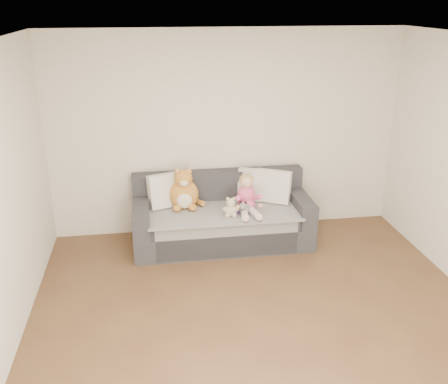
# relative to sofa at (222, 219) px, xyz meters

# --- Properties ---
(room_shell) EXTENTS (5.00, 5.00, 5.00)m
(room_shell) POSITION_rel_sofa_xyz_m (0.13, -1.64, 0.99)
(room_shell) COLOR brown
(room_shell) RESTS_ON ground
(sofa) EXTENTS (2.20, 0.94, 0.85)m
(sofa) POSITION_rel_sofa_xyz_m (0.00, 0.00, 0.00)
(sofa) COLOR #2C2D32
(sofa) RESTS_ON ground
(cushion_left) EXTENTS (0.50, 0.34, 0.44)m
(cushion_left) POSITION_rel_sofa_xyz_m (-0.67, 0.14, 0.37)
(cushion_left) COLOR silver
(cushion_left) RESTS_ON sofa
(cushion_right_back) EXTENTS (0.49, 0.35, 0.42)m
(cushion_right_back) POSITION_rel_sofa_xyz_m (0.47, 0.19, 0.37)
(cushion_right_back) COLOR silver
(cushion_right_back) RESTS_ON sofa
(cushion_right_front) EXTENTS (0.50, 0.39, 0.43)m
(cushion_right_front) POSITION_rel_sofa_xyz_m (0.67, 0.09, 0.37)
(cushion_right_front) COLOR silver
(cushion_right_front) RESTS_ON sofa
(toddler) EXTENTS (0.34, 0.49, 0.48)m
(toddler) POSITION_rel_sofa_xyz_m (0.28, -0.19, 0.36)
(toddler) COLOR #C54570
(toddler) RESTS_ON sofa
(plush_cat) EXTENTS (0.45, 0.38, 0.56)m
(plush_cat) POSITION_rel_sofa_xyz_m (-0.46, 0.07, 0.37)
(plush_cat) COLOR #C9742C
(plush_cat) RESTS_ON sofa
(teddy_bear) EXTENTS (0.20, 0.15, 0.25)m
(teddy_bear) POSITION_rel_sofa_xyz_m (0.07, -0.28, 0.26)
(teddy_bear) COLOR tan
(teddy_bear) RESTS_ON sofa
(plush_cow) EXTENTS (0.15, 0.23, 0.19)m
(plush_cow) POSITION_rel_sofa_xyz_m (0.24, -0.23, 0.24)
(plush_cow) COLOR white
(plush_cow) RESTS_ON sofa
(sippy_cup) EXTENTS (0.11, 0.09, 0.13)m
(sippy_cup) POSITION_rel_sofa_xyz_m (0.15, -0.21, 0.23)
(sippy_cup) COLOR purple
(sippy_cup) RESTS_ON sofa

